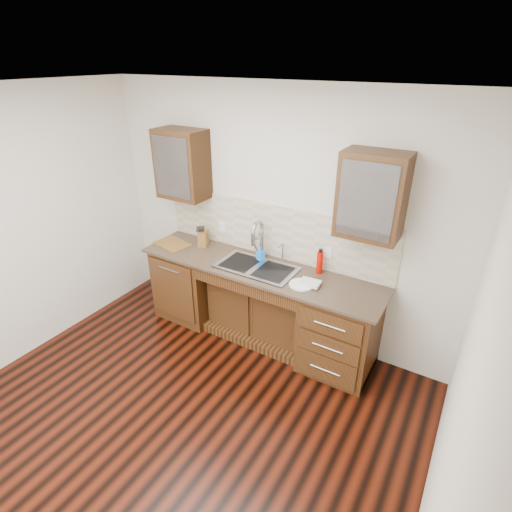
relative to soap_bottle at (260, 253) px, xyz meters
The scene contains 26 objects.
ground 1.89m from the soap_bottle, 88.19° to the right, with size 4.00×3.50×0.10m, color #3D1106.
ceiling 2.36m from the soap_bottle, 88.19° to the right, with size 4.00×3.50×0.10m, color white.
wall_back 0.43m from the soap_bottle, 77.37° to the left, with size 4.00×0.10×2.70m, color beige.
wall_right 2.65m from the soap_bottle, 36.91° to the right, with size 0.10×3.50×2.70m, color beige.
base_cabinet_left 1.06m from the soap_bottle, behind, with size 0.70×0.62×0.88m, color #593014.
base_cabinet_center 0.64m from the soap_bottle, 43.35° to the right, with size 1.20×0.44×0.70m, color #593014.
base_cabinet_right 1.15m from the soap_bottle, ahead, with size 0.70×0.62×0.88m, color #593014.
countertop 0.19m from the soap_bottle, 71.83° to the right, with size 2.70×0.65×0.03m, color #84705B.
backsplash 0.27m from the soap_bottle, 72.86° to the left, with size 2.70×0.02×0.59m, color beige.
sink 0.24m from the soap_bottle, 73.37° to the right, with size 0.84×0.46×0.19m, color #9E9EA5.
faucet 0.14m from the soap_bottle, 107.71° to the left, with size 0.04×0.04×0.40m, color #999993.
filter_tap 0.24m from the soap_bottle, 17.59° to the left, with size 0.02×0.02×0.24m, color #999993.
upper_cabinet_left 1.30m from the soap_bottle, behind, with size 0.55×0.34×0.75m, color #593014.
upper_cabinet_right 1.38m from the soap_bottle, ahead, with size 0.55×0.34×0.75m, color #593014.
outlet_left 0.63m from the soap_bottle, 166.07° to the left, with size 0.08×0.01×0.12m, color white.
outlet_right 0.73m from the soap_bottle, 12.01° to the left, with size 0.08×0.01×0.12m, color white.
soap_bottle is the anchor object (origin of this frame).
water_bottle 0.66m from the soap_bottle, ahead, with size 0.06×0.06×0.24m, color #C80900.
plate 0.66m from the soap_bottle, 22.35° to the right, with size 0.24×0.24×0.01m, color white.
dish_towel 0.71m from the soap_bottle, 17.39° to the right, with size 0.19×0.14×0.03m, color white.
knife_block 0.76m from the soap_bottle, behind, with size 0.10×0.16×0.18m, color olive.
cutting_board 1.10m from the soap_bottle, 169.66° to the right, with size 0.40×0.28×0.02m, color olive.
cup_left_a 1.38m from the soap_bottle, behind, with size 0.13×0.13×0.10m, color white.
cup_left_b 1.21m from the soap_bottle, behind, with size 0.11×0.11×0.10m, color silver.
cup_right_a 1.29m from the soap_bottle, ahead, with size 0.14×0.14×0.11m, color silver.
cup_right_b 1.39m from the soap_bottle, ahead, with size 0.10×0.10×0.10m, color white.
Camera 1 is at (1.88, -1.73, 2.91)m, focal length 28.00 mm.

